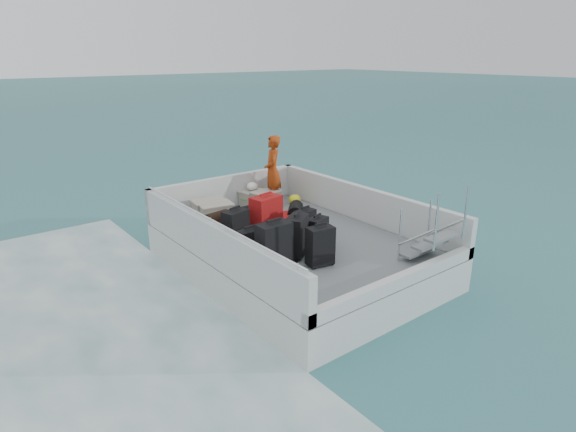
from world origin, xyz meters
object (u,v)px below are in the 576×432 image
crate_3 (266,200)px  crate_2 (252,198)px  suitcase_5 (266,217)px  suitcase_6 (317,233)px  suitcase_7 (305,224)px  passenger (273,171)px  suitcase_3 (320,247)px  suitcase_8 (294,220)px  suitcase_0 (274,248)px  suitcase_2 (236,228)px  suitcase_1 (250,246)px  crate_1 (216,214)px  crate_0 (209,210)px  suitcase_4 (297,237)px

crate_3 → crate_2: bearing=107.2°
suitcase_5 → suitcase_6: (0.35, -1.03, -0.11)m
suitcase_7 → passenger: size_ratio=0.34×
passenger → suitcase_3: bearing=8.6°
suitcase_8 → crate_2: 1.66m
crate_2 → suitcase_5: bearing=-116.4°
suitcase_0 → suitcase_8: 2.13m
suitcase_2 → crate_3: suitcase_2 is taller
suitcase_1 → suitcase_7: (1.41, 0.28, -0.01)m
suitcase_8 → crate_3: size_ratio=1.15×
crate_1 → suitcase_8: bearing=-45.2°
suitcase_5 → suitcase_7: bearing=-53.7°
suitcase_2 → suitcase_7: suitcase_2 is taller
crate_3 → passenger: passenger is taller
suitcase_0 → passenger: size_ratio=0.51×
suitcase_0 → passenger: 3.51m
suitcase_3 → crate_0: (-0.28, 3.09, -0.14)m
suitcase_6 → crate_3: 2.50m
suitcase_3 → crate_2: 3.48m
suitcase_0 → crate_1: suitcase_0 is taller
suitcase_0 → crate_0: suitcase_0 is taller
suitcase_8 → passenger: passenger is taller
suitcase_8 → suitcase_7: bearing=172.8°
suitcase_2 → crate_0: suitcase_2 is taller
crate_0 → crate_1: (-0.00, -0.28, -0.00)m
suitcase_2 → suitcase_5: (0.67, 0.03, 0.06)m
suitcase_2 → suitcase_3: 1.67m
suitcase_5 → crate_3: 1.72m
suitcase_3 → crate_1: (-0.29, 2.81, -0.14)m
suitcase_0 → suitcase_1: suitcase_0 is taller
suitcase_3 → crate_1: suitcase_3 is taller
suitcase_6 → crate_1: suitcase_6 is taller
suitcase_3 → passenger: (1.32, 3.08, 0.45)m
suitcase_2 → suitcase_8: size_ratio=0.96×
crate_3 → passenger: size_ratio=0.38×
suitcase_1 → crate_1: (0.52, 2.01, -0.09)m
suitcase_1 → crate_3: bearing=46.9°
suitcase_7 → suitcase_8: suitcase_7 is taller
suitcase_0 → suitcase_4: size_ratio=1.15×
crate_2 → crate_3: size_ratio=0.88×
crate_3 → passenger: (0.26, 0.11, 0.60)m
suitcase_1 → passenger: bearing=44.6°
suitcase_4 → crate_2: (1.01, 2.83, -0.19)m
suitcase_3 → suitcase_5: (0.08, 1.59, 0.06)m
suitcase_1 → suitcase_5: bearing=39.2°
suitcase_0 → crate_3: suitcase_0 is taller
suitcase_1 → passenger: passenger is taller
crate_0 → crate_3: crate_0 is taller
crate_1 → suitcase_2: bearing=-103.9°
crate_1 → passenger: bearing=9.6°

